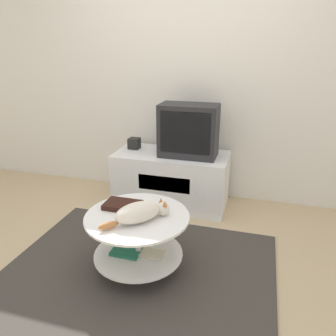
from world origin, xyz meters
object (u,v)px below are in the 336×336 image
(speaker, at_px, (134,143))
(cat, at_px, (140,212))
(dvd_box, at_px, (123,205))
(tv, at_px, (189,131))

(speaker, height_order, cat, speaker)
(speaker, relative_size, dvd_box, 0.43)
(tv, relative_size, cat, 1.41)
(tv, bearing_deg, cat, -92.56)
(speaker, bearing_deg, cat, -66.77)
(cat, bearing_deg, dvd_box, 96.92)
(speaker, xyz_separation_m, dvd_box, (0.36, -1.16, -0.13))
(tv, height_order, speaker, tv)
(dvd_box, height_order, cat, cat)
(tv, bearing_deg, dvd_box, -103.36)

